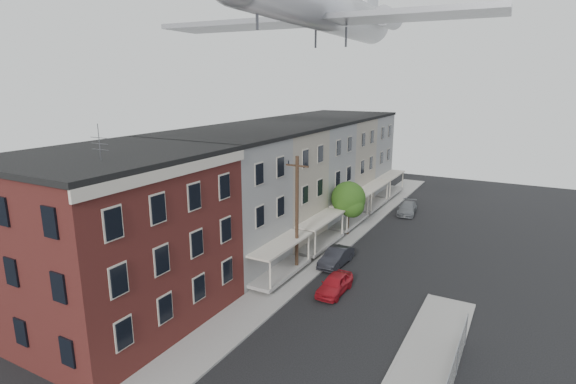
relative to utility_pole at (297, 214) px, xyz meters
name	(u,v)px	position (x,y,z in m)	size (l,w,h in m)	color
sidewalk_left	(329,248)	(0.10, 6.00, -4.61)	(3.00, 62.00, 0.12)	gray
curb_left	(345,250)	(1.55, 6.00, -4.60)	(0.15, 62.00, 0.14)	gray
corner_building	(115,238)	(-6.40, -11.00, 0.49)	(10.31, 12.30, 12.15)	#381311
row_house_a	(215,202)	(-6.36, -1.50, 0.45)	(11.98, 7.00, 10.30)	slate
row_house_b	(263,184)	(-6.36, 5.50, 0.45)	(11.98, 7.00, 10.30)	gray
row_house_c	(298,171)	(-6.36, 12.50, 0.45)	(11.98, 7.00, 10.30)	slate
row_house_d	(326,161)	(-6.36, 19.50, 0.45)	(11.98, 7.00, 10.30)	gray
row_house_e	(348,153)	(-6.36, 26.50, 0.45)	(11.98, 7.00, 10.30)	slate
utility_pole	(297,214)	(0.00, 0.00, 0.00)	(1.80, 0.26, 9.00)	black
street_tree	(349,200)	(0.33, 9.92, -1.22)	(3.22, 3.20, 5.20)	black
car_near	(335,284)	(3.80, -1.64, -4.02)	(1.55, 3.86, 1.31)	#A8151F
car_mid	(336,257)	(2.03, 2.86, -3.99)	(1.45, 4.16, 1.37)	black
car_far	(407,208)	(3.41, 19.74, -4.04)	(1.78, 4.38, 1.27)	slate
airplane	(329,9)	(1.55, 1.63, 14.25)	(22.54, 25.73, 7.46)	silver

